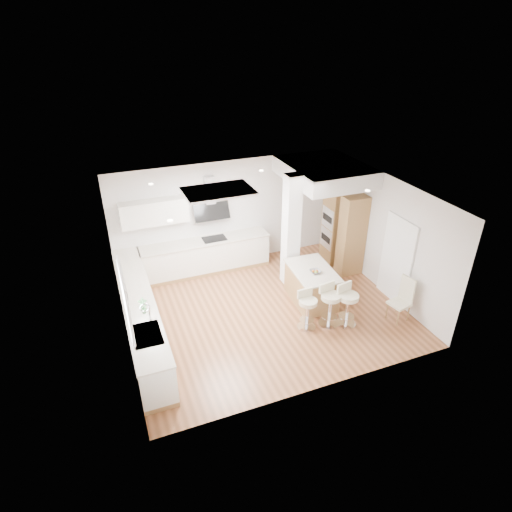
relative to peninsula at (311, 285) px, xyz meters
name	(u,v)px	position (x,y,z in m)	size (l,w,h in m)	color
ground	(265,311)	(-1.16, -0.01, -0.42)	(6.00, 6.00, 0.00)	#9C603A
ceiling	(265,311)	(-1.16, -0.01, -0.42)	(6.00, 5.00, 0.02)	silver
wall_back	(229,214)	(-1.16, 2.49, 0.98)	(6.00, 0.04, 2.80)	silver
wall_left	(119,285)	(-4.16, -0.01, 0.98)	(0.04, 5.00, 2.80)	silver
wall_right	(384,234)	(1.84, -0.01, 0.98)	(0.04, 5.00, 2.80)	silver
skylight	(219,191)	(-1.95, 0.59, 2.35)	(4.10, 2.10, 0.06)	white
window_left	(125,297)	(-4.12, -0.91, 1.27)	(0.06, 1.28, 1.07)	silver
doorway_right	(396,261)	(1.81, -0.61, 0.58)	(0.05, 1.00, 2.10)	#423A34
counter_left	(140,315)	(-3.86, 0.22, 0.04)	(0.63, 4.50, 1.35)	#A37A46
counter_back	(199,248)	(-2.08, 2.22, 0.27)	(3.62, 0.63, 2.50)	#A37A46
pillar	(291,231)	(-0.11, 0.94, 0.98)	(0.35, 0.35, 2.80)	white
soffit	(324,172)	(0.94, 1.39, 2.18)	(1.78, 2.20, 0.40)	silver
oven_column	(343,229)	(1.51, 1.22, 0.63)	(0.63, 1.21, 2.10)	#A37A46
peninsula	(311,285)	(0.00, 0.00, 0.00)	(1.00, 1.43, 0.90)	#A37A46
bar_stool_a	(307,308)	(-0.56, -0.86, 0.08)	(0.43, 0.43, 0.90)	white
bar_stool_b	(330,303)	(-0.07, -0.93, 0.13)	(0.49, 0.49, 0.98)	white
bar_stool_c	(347,303)	(0.28, -1.07, 0.13)	(0.52, 0.52, 0.98)	white
dining_chair	(403,297)	(1.52, -1.33, 0.12)	(0.46, 0.46, 1.02)	beige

